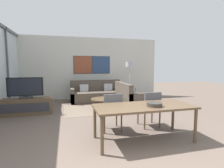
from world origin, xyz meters
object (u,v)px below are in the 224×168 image
at_px(tv_console, 26,106).
at_px(sofa_main, 97,94).
at_px(sofa_side, 130,99).
at_px(dining_chair_left, 112,109).
at_px(fruit_bowl, 154,104).
at_px(dining_chair_centre, 150,107).
at_px(floor_lamp, 130,67).
at_px(coffee_table, 103,101).
at_px(dining_table, 144,109).
at_px(television, 25,88).

distance_m(tv_console, sofa_main, 2.89).
xyz_separation_m(sofa_side, dining_chair_left, (-1.30, -2.24, 0.23)).
xyz_separation_m(sofa_side, fruit_bowl, (-0.65, -3.03, 0.48)).
bearing_deg(fruit_bowl, dining_chair_centre, 67.79).
height_order(tv_console, sofa_main, sofa_main).
bearing_deg(floor_lamp, tv_console, -160.22).
relative_size(fruit_bowl, floor_lamp, 0.18).
bearing_deg(dining_chair_left, dining_chair_centre, 0.44).
height_order(coffee_table, dining_chair_centre, dining_chair_centre).
bearing_deg(dining_chair_left, sofa_side, 59.82).
relative_size(sofa_main, dining_chair_left, 2.47).
xyz_separation_m(dining_table, fruit_bowl, (0.17, -0.12, 0.11)).
bearing_deg(television, sofa_side, 3.68).
height_order(tv_console, dining_chair_left, dining_chair_left).
bearing_deg(dining_chair_centre, sofa_main, 101.64).
relative_size(sofa_main, coffee_table, 2.51).
height_order(dining_table, dining_chair_left, dining_chair_left).
bearing_deg(coffee_table, dining_table, -85.32).
relative_size(sofa_side, coffee_table, 1.89).
bearing_deg(dining_table, fruit_bowl, -37.00).
bearing_deg(dining_chair_centre, television, 147.90).
distance_m(tv_console, coffee_table, 2.48).
xyz_separation_m(television, sofa_side, (3.52, 0.23, -0.55)).
xyz_separation_m(sofa_main, dining_chair_centre, (0.72, -3.50, 0.23)).
bearing_deg(television, tv_console, -90.00).
bearing_deg(dining_chair_left, dining_table, -53.55).
height_order(tv_console, sofa_side, sofa_side).
bearing_deg(sofa_main, television, -148.89).
height_order(television, dining_chair_centre, television).
bearing_deg(dining_table, tv_console, 135.30).
bearing_deg(coffee_table, sofa_main, 90.00).
height_order(fruit_bowl, floor_lamp, floor_lamp).
bearing_deg(tv_console, floor_lamp, 19.78).
height_order(sofa_main, dining_chair_centre, same).
distance_m(television, dining_table, 3.81).
relative_size(dining_chair_centre, fruit_bowl, 2.96).
bearing_deg(television, floor_lamp, 19.77).
height_order(television, sofa_main, television).
bearing_deg(tv_console, dining_chair_centre, -32.09).
distance_m(fruit_bowl, floor_lamp, 4.42).
distance_m(television, floor_lamp, 4.25).
bearing_deg(dining_table, sofa_main, 93.15).
xyz_separation_m(dining_chair_left, floor_lamp, (1.74, 3.44, 0.94)).
distance_m(sofa_side, dining_table, 3.04).
bearing_deg(fruit_bowl, dining_chair_left, 129.74).
bearing_deg(floor_lamp, dining_chair_left, -116.90).
relative_size(tv_console, sofa_side, 0.92).
xyz_separation_m(coffee_table, dining_table, (0.23, -2.80, 0.39)).
bearing_deg(sofa_side, tv_console, 93.70).
xyz_separation_m(fruit_bowl, floor_lamp, (1.09, 4.23, 0.69)).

